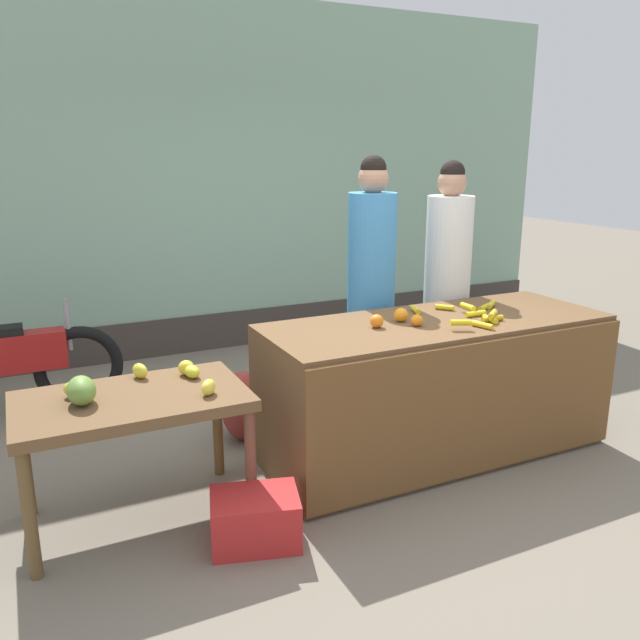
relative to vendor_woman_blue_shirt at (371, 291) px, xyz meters
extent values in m
plane|color=#756B5B|center=(-0.38, -0.66, -0.96)|extent=(24.00, 24.00, 0.00)
cube|color=#8CB299|center=(-0.38, 2.25, 0.69)|extent=(7.53, 0.20, 3.30)
cube|color=#3F3833|center=(-0.38, 2.14, -0.78)|extent=(7.53, 0.04, 0.36)
cube|color=brown|center=(0.10, -0.66, -0.51)|extent=(2.24, 0.83, 0.89)
cube|color=brown|center=(0.10, -1.09, -0.51)|extent=(2.24, 0.03, 0.83)
cube|color=brown|center=(-1.80, -0.66, -0.28)|extent=(1.17, 0.69, 0.06)
cylinder|color=brown|center=(-2.33, -0.96, -0.64)|extent=(0.06, 0.06, 0.65)
cylinder|color=brown|center=(-1.27, -0.96, -0.64)|extent=(0.06, 0.06, 0.65)
cylinder|color=brown|center=(-2.33, -0.37, -0.64)|extent=(0.06, 0.06, 0.65)
cylinder|color=brown|center=(-1.27, -0.37, -0.64)|extent=(0.06, 0.06, 0.65)
cylinder|color=yellow|center=(0.23, -0.94, -0.05)|extent=(0.07, 0.15, 0.04)
cylinder|color=gold|center=(0.39, -0.85, -0.05)|extent=(0.15, 0.04, 0.04)
cylinder|color=yellow|center=(0.36, -0.85, -0.05)|extent=(0.05, 0.13, 0.04)
cylinder|color=gold|center=(0.30, -0.47, -0.05)|extent=(0.11, 0.12, 0.04)
cylinder|color=gold|center=(0.54, -0.59, -0.05)|extent=(0.14, 0.10, 0.04)
cylinder|color=gold|center=(0.08, -0.44, -0.05)|extent=(0.07, 0.13, 0.04)
cylinder|color=gold|center=(0.62, -0.55, -0.05)|extent=(0.14, 0.12, 0.04)
cylinder|color=yellow|center=(0.37, -0.70, -0.05)|extent=(0.15, 0.04, 0.04)
cylinder|color=gold|center=(0.38, -0.85, -0.02)|extent=(0.13, 0.12, 0.04)
cylinder|color=yellow|center=(0.08, -0.93, -0.02)|extent=(0.12, 0.09, 0.04)
cylinder|color=yellow|center=(0.37, -0.62, -0.02)|extent=(0.04, 0.12, 0.04)
sphere|color=orange|center=(-0.10, -0.73, -0.03)|extent=(0.07, 0.07, 0.07)
sphere|color=orange|center=(-0.34, -0.65, -0.03)|extent=(0.08, 0.08, 0.08)
sphere|color=orange|center=(-0.13, -0.60, -0.02)|extent=(0.09, 0.09, 0.09)
ellipsoid|color=yellow|center=(-1.44, -0.82, -0.21)|extent=(0.12, 0.13, 0.08)
ellipsoid|color=yellow|center=(-1.71, -0.41, -0.21)|extent=(0.10, 0.13, 0.08)
ellipsoid|color=yellow|center=(-1.45, -0.53, -0.22)|extent=(0.09, 0.13, 0.07)
ellipsoid|color=gold|center=(-2.06, -0.55, -0.21)|extent=(0.13, 0.10, 0.09)
ellipsoid|color=yellow|center=(-1.46, -0.47, -0.21)|extent=(0.12, 0.13, 0.09)
ellipsoid|color=olive|center=(-2.04, -0.66, -0.18)|extent=(0.14, 0.22, 0.14)
cylinder|color=#33333D|center=(0.00, 0.00, -0.59)|extent=(0.29, 0.29, 0.74)
cylinder|color=#3F8CCC|center=(0.00, 0.00, 0.23)|extent=(0.34, 0.34, 0.91)
sphere|color=tan|center=(0.00, 0.00, 0.78)|extent=(0.21, 0.21, 0.21)
sphere|color=black|center=(0.00, 0.00, 0.85)|extent=(0.18, 0.18, 0.18)
cylinder|color=#33333D|center=(0.63, -0.04, -0.60)|extent=(0.29, 0.29, 0.72)
cylinder|color=white|center=(0.63, -0.04, 0.21)|extent=(0.34, 0.34, 0.89)
sphere|color=tan|center=(0.63, -0.04, 0.74)|extent=(0.21, 0.21, 0.21)
sphere|color=black|center=(0.63, -0.04, 0.81)|extent=(0.18, 0.18, 0.18)
torus|color=black|center=(-1.91, 1.11, -0.64)|extent=(0.65, 0.09, 0.65)
cube|color=#A51919|center=(-2.38, 1.11, -0.46)|extent=(0.80, 0.18, 0.28)
cylinder|color=gray|center=(-1.96, 1.11, -0.29)|extent=(0.04, 0.04, 0.40)
cube|color=red|center=(-1.32, -1.14, -0.83)|extent=(0.51, 0.43, 0.26)
ellipsoid|color=maroon|center=(-0.97, 0.04, -0.72)|extent=(0.40, 0.44, 0.48)
camera|label=1|loc=(-2.27, -3.86, 0.97)|focal=36.02mm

